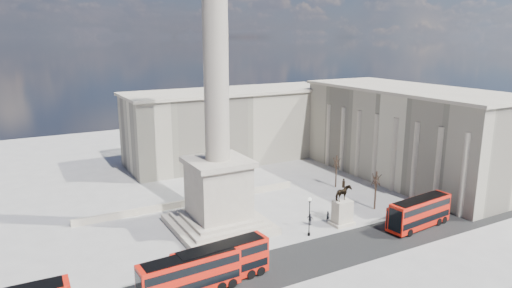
{
  "coord_description": "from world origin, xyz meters",
  "views": [
    {
      "loc": [
        -26.5,
        -54.92,
        28.45
      ],
      "look_at": [
        3.81,
        0.14,
        13.7
      ],
      "focal_mm": 32.0,
      "sensor_mm": 36.0,
      "label": 1
    }
  ],
  "objects": [
    {
      "name": "pedestrian_standing",
      "position": [
        34.54,
        -6.5,
        0.95
      ],
      "size": [
        0.96,
        0.77,
        1.9
      ],
      "primitive_type": "imported",
      "rotation": [
        0.0,
        0.0,
        3.08
      ],
      "color": "#242329",
      "rests_on": "ground"
    },
    {
      "name": "bare_tree_far",
      "position": [
        27.84,
        11.63,
        5.25
      ],
      "size": [
        1.63,
        1.63,
        6.67
      ],
      "rotation": [
        0.0,
        0.0,
        -0.2
      ],
      "color": "#332319",
      "rests_on": "ground"
    },
    {
      "name": "building_east",
      "position": [
        45.0,
        10.0,
        9.32
      ],
      "size": [
        19.0,
        46.0,
        18.6
      ],
      "color": "beige",
      "rests_on": "ground"
    },
    {
      "name": "red_bus_a",
      "position": [
        -10.53,
        -10.68,
        2.49
      ],
      "size": [
        11.84,
        3.31,
        4.75
      ],
      "rotation": [
        0.0,
        0.0,
        0.05
      ],
      "color": "red",
      "rests_on": "ground"
    },
    {
      "name": "victorian_lamp",
      "position": [
        10.31,
        -4.18,
        3.47
      ],
      "size": [
        0.51,
        0.51,
        5.89
      ],
      "rotation": [
        0.0,
        0.0,
        0.2
      ],
      "color": "black",
      "rests_on": "ground"
    },
    {
      "name": "red_bus_c",
      "position": [
        26.81,
        -9.93,
        2.47
      ],
      "size": [
        11.8,
        3.8,
        4.7
      ],
      "rotation": [
        0.0,
        0.0,
        0.1
      ],
      "color": "red",
      "rests_on": "ground"
    },
    {
      "name": "bare_tree_mid",
      "position": [
        26.29,
        -0.8,
        5.5
      ],
      "size": [
        1.84,
        1.84,
        6.98
      ],
      "rotation": [
        0.0,
        0.0,
        -0.14
      ],
      "color": "#332319",
      "rests_on": "ground"
    },
    {
      "name": "pedestrian_walking",
      "position": [
        16.05,
        -1.22,
        0.84
      ],
      "size": [
        0.63,
        0.44,
        1.67
      ],
      "primitive_type": "imported",
      "rotation": [
        0.0,
        0.0,
        0.06
      ],
      "color": "#242329",
      "rests_on": "ground"
    },
    {
      "name": "bare_tree_near",
      "position": [
        37.94,
        -8.12,
        6.9
      ],
      "size": [
        2.0,
        2.0,
        8.76
      ],
      "rotation": [
        0.0,
        0.0,
        -0.36
      ],
      "color": "#332319",
      "rests_on": "ground"
    },
    {
      "name": "ground",
      "position": [
        0.0,
        0.0,
        0.0
      ],
      "size": [
        180.0,
        180.0,
        0.0
      ],
      "primitive_type": "plane",
      "color": "#A09D98",
      "rests_on": "ground"
    },
    {
      "name": "building_northeast",
      "position": [
        20.0,
        40.0,
        8.32
      ],
      "size": [
        51.0,
        17.0,
        16.6
      ],
      "color": "beige",
      "rests_on": "ground"
    },
    {
      "name": "balustrade_wall",
      "position": [
        0.0,
        16.0,
        0.55
      ],
      "size": [
        40.0,
        0.6,
        1.1
      ],
      "primitive_type": "cube",
      "color": "#BCB19B",
      "rests_on": "ground"
    },
    {
      "name": "asphalt_road",
      "position": [
        5.0,
        -10.0,
        0.0
      ],
      "size": [
        120.0,
        9.0,
        0.01
      ],
      "primitive_type": "cube",
      "color": "black",
      "rests_on": "ground"
    },
    {
      "name": "pedestrian_crossing",
      "position": [
        12.72,
        -1.07,
        0.94
      ],
      "size": [
        0.94,
        1.19,
        1.89
      ],
      "primitive_type": "imported",
      "rotation": [
        0.0,
        0.0,
        2.08
      ],
      "color": "#242329",
      "rests_on": "ground"
    },
    {
      "name": "red_bus_b",
      "position": [
        -6.32,
        -9.94,
        2.51
      ],
      "size": [
        12.0,
        3.63,
        4.79
      ],
      "rotation": [
        0.0,
        0.0,
        0.08
      ],
      "color": "red",
      "rests_on": "ground"
    },
    {
      "name": "red_bus_d",
      "position": [
        25.92,
        -9.23,
        2.09
      ],
      "size": [
        10.05,
        3.56,
        3.99
      ],
      "rotation": [
        0.0,
        0.0,
        0.14
      ],
      "color": "red",
      "rests_on": "ground"
    },
    {
      "name": "nelsons_column",
      "position": [
        0.0,
        5.0,
        12.92
      ],
      "size": [
        14.0,
        14.0,
        49.85
      ],
      "color": "#B4A896",
      "rests_on": "ground"
    },
    {
      "name": "equestrian_statue",
      "position": [
        17.23,
        -3.23,
        2.56
      ],
      "size": [
        3.53,
        2.65,
        7.47
      ],
      "color": "#BCB19B",
      "rests_on": "ground"
    }
  ]
}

